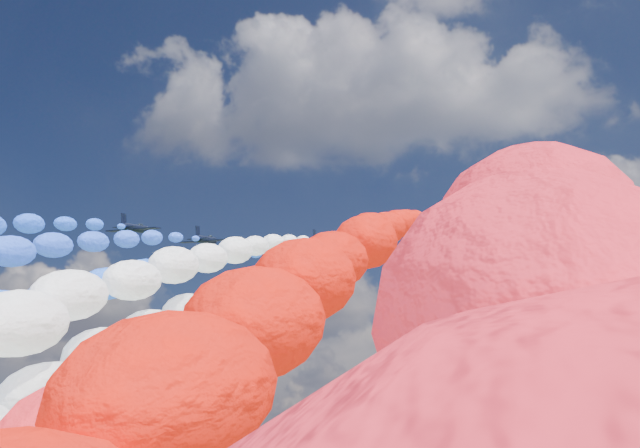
# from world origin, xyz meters

# --- Properties ---
(jet_0) EXTENTS (9.44, 12.93, 5.88)m
(jet_0) POSITION_xyz_m (-31.70, -6.70, 98.50)
(jet_0) COLOR black
(jet_1) EXTENTS (9.50, 12.98, 5.88)m
(jet_1) POSITION_xyz_m (-21.63, 2.55, 98.50)
(jet_1) COLOR black
(jet_2) EXTENTS (9.72, 13.13, 5.88)m
(jet_2) POSITION_xyz_m (-11.06, 14.11, 98.50)
(jet_2) COLOR black
(trail_2) EXTENTS (5.63, 121.49, 50.24)m
(trail_2) POSITION_xyz_m (-11.06, -48.99, 74.84)
(trail_2) COLOR #275FFF
(jet_3) EXTENTS (9.79, 13.18, 5.88)m
(jet_3) POSITION_xyz_m (-1.08, 9.32, 98.50)
(jet_3) COLOR black
(trail_3) EXTENTS (5.63, 121.49, 50.24)m
(trail_3) POSITION_xyz_m (-1.08, -53.78, 74.84)
(trail_3) COLOR white
(jet_4) EXTENTS (10.25, 13.51, 5.88)m
(jet_4) POSITION_xyz_m (-1.29, 23.44, 98.50)
(jet_4) COLOR black
(trail_4) EXTENTS (5.63, 121.49, 50.24)m
(trail_4) POSITION_xyz_m (-1.29, -39.66, 74.84)
(trail_4) COLOR silver
(jet_5) EXTENTS (10.24, 13.50, 5.88)m
(jet_5) POSITION_xyz_m (11.47, 15.36, 98.50)
(jet_5) COLOR black
(trail_5) EXTENTS (5.63, 121.49, 50.24)m
(trail_5) POSITION_xyz_m (11.47, -47.74, 74.84)
(trail_5) COLOR red
(jet_6) EXTENTS (10.16, 13.44, 5.88)m
(jet_6) POSITION_xyz_m (20.39, 3.20, 98.50)
(jet_6) COLOR black
(trail_6) EXTENTS (5.63, 121.49, 50.24)m
(trail_6) POSITION_xyz_m (20.39, -59.90, 74.84)
(trail_6) COLOR red
(jet_7) EXTENTS (9.91, 13.27, 5.88)m
(jet_7) POSITION_xyz_m (31.10, -5.90, 98.50)
(jet_7) COLOR black
(trail_7) EXTENTS (5.63, 121.49, 50.24)m
(trail_7) POSITION_xyz_m (31.10, -69.00, 74.84)
(trail_7) COLOR red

